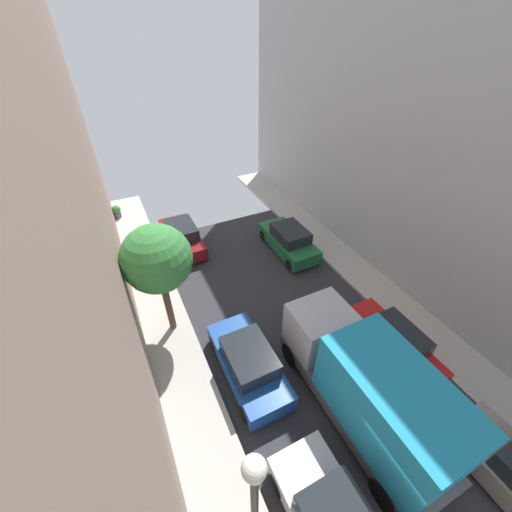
{
  "coord_description": "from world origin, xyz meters",
  "views": [
    {
      "loc": [
        -5.38,
        -0.95,
        10.98
      ],
      "look_at": [
        0.5,
        11.14,
        0.5
      ],
      "focal_mm": 21.96,
      "sensor_mm": 36.0,
      "label": 1
    }
  ],
  "objects_px": {
    "parked_car_right_3": "(391,343)",
    "delivery_truck": "(368,387)",
    "parked_car_left_3": "(182,237)",
    "potted_plant_0": "(117,211)",
    "parked_car_right_4": "(289,240)",
    "parked_car_left_2": "(248,363)",
    "lamp_post": "(254,499)",
    "street_tree_0": "(157,259)"
  },
  "relations": [
    {
      "from": "parked_car_left_3",
      "to": "lamp_post",
      "type": "xyz_separation_m",
      "value": [
        -1.9,
        -13.7,
        2.93
      ]
    },
    {
      "from": "parked_car_left_2",
      "to": "parked_car_right_4",
      "type": "relative_size",
      "value": 1.0
    },
    {
      "from": "parked_car_left_3",
      "to": "parked_car_right_3",
      "type": "distance_m",
      "value": 12.16
    },
    {
      "from": "parked_car_right_3",
      "to": "lamp_post",
      "type": "relative_size",
      "value": 0.79
    },
    {
      "from": "street_tree_0",
      "to": "parked_car_left_3",
      "type": "bearing_deg",
      "value": 70.64
    },
    {
      "from": "lamp_post",
      "to": "delivery_truck",
      "type": "bearing_deg",
      "value": 17.35
    },
    {
      "from": "parked_car_right_3",
      "to": "delivery_truck",
      "type": "xyz_separation_m",
      "value": [
        -2.7,
        -1.37,
        1.07
      ]
    },
    {
      "from": "delivery_truck",
      "to": "parked_car_left_2",
      "type": "bearing_deg",
      "value": 131.53
    },
    {
      "from": "parked_car_left_2",
      "to": "street_tree_0",
      "type": "xyz_separation_m",
      "value": [
        -2.04,
        3.41,
        3.17
      ]
    },
    {
      "from": "delivery_truck",
      "to": "street_tree_0",
      "type": "bearing_deg",
      "value": 126.28
    },
    {
      "from": "parked_car_right_4",
      "to": "delivery_truck",
      "type": "height_order",
      "value": "delivery_truck"
    },
    {
      "from": "lamp_post",
      "to": "parked_car_left_2",
      "type": "bearing_deg",
      "value": 67.04
    },
    {
      "from": "parked_car_left_2",
      "to": "street_tree_0",
      "type": "distance_m",
      "value": 5.08
    },
    {
      "from": "potted_plant_0",
      "to": "lamp_post",
      "type": "relative_size",
      "value": 0.16
    },
    {
      "from": "parked_car_right_4",
      "to": "lamp_post",
      "type": "relative_size",
      "value": 0.79
    },
    {
      "from": "street_tree_0",
      "to": "potted_plant_0",
      "type": "xyz_separation_m",
      "value": [
        -1.01,
        10.77,
        -3.28
      ]
    },
    {
      "from": "parked_car_right_3",
      "to": "parked_car_right_4",
      "type": "distance_m",
      "value": 7.85
    },
    {
      "from": "parked_car_left_2",
      "to": "parked_car_right_3",
      "type": "distance_m",
      "value": 5.66
    },
    {
      "from": "potted_plant_0",
      "to": "parked_car_right_4",
      "type": "bearing_deg",
      "value": -43.45
    },
    {
      "from": "parked_car_left_3",
      "to": "delivery_truck",
      "type": "distance_m",
      "value": 12.6
    },
    {
      "from": "parked_car_left_3",
      "to": "parked_car_left_2",
      "type": "bearing_deg",
      "value": -90.0
    },
    {
      "from": "parked_car_left_3",
      "to": "lamp_post",
      "type": "distance_m",
      "value": 14.14
    },
    {
      "from": "parked_car_left_3",
      "to": "parked_car_right_4",
      "type": "relative_size",
      "value": 1.0
    },
    {
      "from": "delivery_truck",
      "to": "street_tree_0",
      "type": "relative_size",
      "value": 1.3
    },
    {
      "from": "parked_car_right_4",
      "to": "parked_car_left_3",
      "type": "bearing_deg",
      "value": 150.58
    },
    {
      "from": "parked_car_left_3",
      "to": "parked_car_right_4",
      "type": "bearing_deg",
      "value": -29.42
    },
    {
      "from": "lamp_post",
      "to": "parked_car_right_3",
      "type": "bearing_deg",
      "value": 21.03
    },
    {
      "from": "street_tree_0",
      "to": "parked_car_right_3",
      "type": "bearing_deg",
      "value": -34.36
    },
    {
      "from": "parked_car_right_4",
      "to": "delivery_truck",
      "type": "xyz_separation_m",
      "value": [
        -2.7,
        -9.22,
        1.07
      ]
    },
    {
      "from": "parked_car_left_2",
      "to": "delivery_truck",
      "type": "relative_size",
      "value": 0.64
    },
    {
      "from": "parked_car_left_2",
      "to": "parked_car_right_4",
      "type": "xyz_separation_m",
      "value": [
        5.4,
        6.17,
        0.0
      ]
    },
    {
      "from": "potted_plant_0",
      "to": "lamp_post",
      "type": "xyz_separation_m",
      "value": [
        1.15,
        -18.66,
        3.04
      ]
    },
    {
      "from": "delivery_truck",
      "to": "lamp_post",
      "type": "bearing_deg",
      "value": -162.65
    },
    {
      "from": "parked_car_right_3",
      "to": "lamp_post",
      "type": "bearing_deg",
      "value": -158.97
    },
    {
      "from": "parked_car_left_2",
      "to": "lamp_post",
      "type": "height_order",
      "value": "lamp_post"
    },
    {
      "from": "potted_plant_0",
      "to": "delivery_truck",
      "type": "bearing_deg",
      "value": -71.53
    },
    {
      "from": "parked_car_right_3",
      "to": "potted_plant_0",
      "type": "bearing_deg",
      "value": 118.06
    },
    {
      "from": "parked_car_right_3",
      "to": "parked_car_right_4",
      "type": "height_order",
      "value": "same"
    },
    {
      "from": "street_tree_0",
      "to": "parked_car_left_2",
      "type": "bearing_deg",
      "value": -59.1
    },
    {
      "from": "parked_car_left_2",
      "to": "parked_car_right_3",
      "type": "bearing_deg",
      "value": -17.27
    },
    {
      "from": "parked_car_left_2",
      "to": "parked_car_left_3",
      "type": "xyz_separation_m",
      "value": [
        0.0,
        9.21,
        0.0
      ]
    },
    {
      "from": "delivery_truck",
      "to": "street_tree_0",
      "type": "distance_m",
      "value": 8.28
    }
  ]
}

